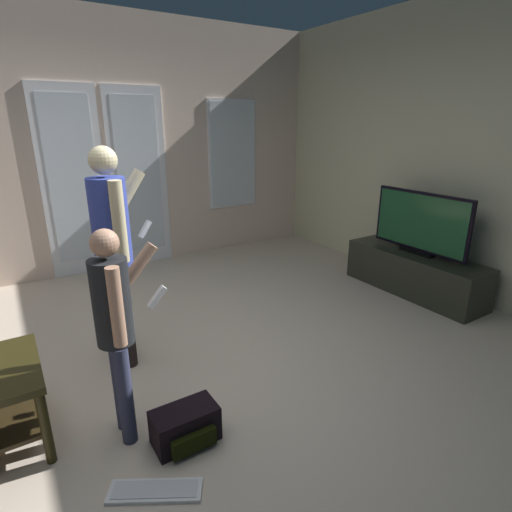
{
  "coord_description": "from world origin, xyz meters",
  "views": [
    {
      "loc": [
        -0.61,
        -2.3,
        1.67
      ],
      "look_at": [
        0.84,
        -0.02,
        0.77
      ],
      "focal_mm": 28.39,
      "sensor_mm": 36.0,
      "label": 1
    }
  ],
  "objects_px": {
    "tv_stand": "(414,273)",
    "person_adult": "(114,240)",
    "person_child": "(116,319)",
    "backpack": "(186,426)",
    "flat_screen_tv": "(420,223)",
    "loose_keyboard": "(155,491)"
  },
  "relations": [
    {
      "from": "tv_stand",
      "to": "backpack",
      "type": "height_order",
      "value": "tv_stand"
    },
    {
      "from": "flat_screen_tv",
      "to": "person_child",
      "type": "relative_size",
      "value": 0.87
    },
    {
      "from": "backpack",
      "to": "loose_keyboard",
      "type": "bearing_deg",
      "value": -138.8
    },
    {
      "from": "flat_screen_tv",
      "to": "backpack",
      "type": "distance_m",
      "value": 2.92
    },
    {
      "from": "loose_keyboard",
      "to": "person_child",
      "type": "bearing_deg",
      "value": 88.95
    },
    {
      "from": "tv_stand",
      "to": "person_child",
      "type": "height_order",
      "value": "person_child"
    },
    {
      "from": "person_adult",
      "to": "backpack",
      "type": "distance_m",
      "value": 1.28
    },
    {
      "from": "flat_screen_tv",
      "to": "backpack",
      "type": "bearing_deg",
      "value": -166.42
    },
    {
      "from": "tv_stand",
      "to": "flat_screen_tv",
      "type": "distance_m",
      "value": 0.52
    },
    {
      "from": "person_child",
      "to": "tv_stand",
      "type": "bearing_deg",
      "value": 8.08
    },
    {
      "from": "tv_stand",
      "to": "person_child",
      "type": "xyz_separation_m",
      "value": [
        -3.02,
        -0.43,
        0.5
      ]
    },
    {
      "from": "tv_stand",
      "to": "person_adult",
      "type": "bearing_deg",
      "value": 173.51
    },
    {
      "from": "person_child",
      "to": "backpack",
      "type": "relative_size",
      "value": 3.39
    },
    {
      "from": "person_child",
      "to": "loose_keyboard",
      "type": "height_order",
      "value": "person_child"
    },
    {
      "from": "backpack",
      "to": "person_child",
      "type": "bearing_deg",
      "value": 136.2
    },
    {
      "from": "loose_keyboard",
      "to": "tv_stand",
      "type": "bearing_deg",
      "value": 16.36
    },
    {
      "from": "person_adult",
      "to": "loose_keyboard",
      "type": "distance_m",
      "value": 1.53
    },
    {
      "from": "tv_stand",
      "to": "person_adult",
      "type": "distance_m",
      "value": 2.93
    },
    {
      "from": "backpack",
      "to": "loose_keyboard",
      "type": "relative_size",
      "value": 0.79
    },
    {
      "from": "person_child",
      "to": "loose_keyboard",
      "type": "xyz_separation_m",
      "value": [
        -0.01,
        -0.46,
        -0.7
      ]
    },
    {
      "from": "tv_stand",
      "to": "loose_keyboard",
      "type": "bearing_deg",
      "value": -163.64
    },
    {
      "from": "person_adult",
      "to": "backpack",
      "type": "xyz_separation_m",
      "value": [
        0.05,
        -0.99,
        -0.82
      ]
    }
  ]
}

